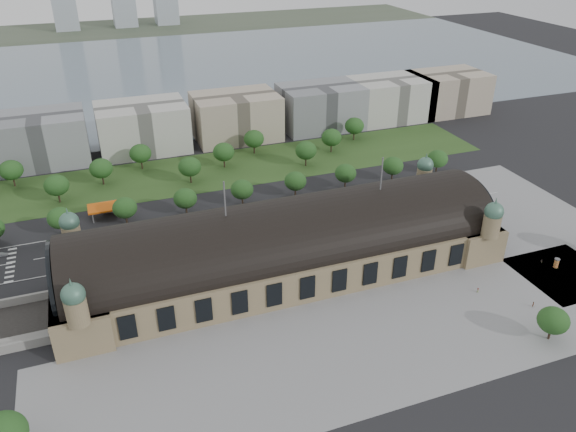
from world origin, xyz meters
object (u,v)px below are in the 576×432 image
object	(u,v)px
advertising_column	(556,263)
pedestrian_2	(541,261)
traffic_car_4	(269,228)
parked_car_3	(151,261)
parked_car_4	(119,268)
parked_car_6	(168,255)
traffic_car_1	(2,255)
pedestrian_0	(478,290)
parked_car_0	(111,269)
bus_east	(349,213)
parked_car_2	(160,260)
bus_west	(208,237)
traffic_car_3	(196,224)
parked_car_5	(214,246)
petrol_station	(108,207)
traffic_car_6	(424,193)
bus_mid	(267,227)
parked_car_1	(131,259)
pedestrian_1	(533,304)
traffic_car_5	(378,198)

from	to	relation	value
advertising_column	pedestrian_2	size ratio (longest dim) A/B	2.27
traffic_car_4	parked_car_3	world-z (taller)	parked_car_3
traffic_car_4	parked_car_4	distance (m)	58.71
parked_car_6	parked_car_3	bearing A→B (deg)	-100.25
parked_car_6	pedestrian_2	world-z (taller)	parked_car_6
traffic_car_1	pedestrian_0	distance (m)	167.47
parked_car_0	bus_east	distance (m)	94.74
parked_car_2	parked_car_3	xyz separation A→B (m)	(-3.40, 0.00, -0.01)
bus_west	pedestrian_2	distance (m)	121.29
traffic_car_3	parked_car_5	size ratio (longest dim) A/B	0.90
petrol_station	traffic_car_4	bearing A→B (deg)	-31.59
parked_car_5	traffic_car_4	bearing A→B (deg)	72.05
traffic_car_3	pedestrian_0	distance (m)	108.66
parked_car_6	pedestrian_0	world-z (taller)	pedestrian_0
traffic_car_6	parked_car_4	bearing A→B (deg)	-78.32
parked_car_3	bus_mid	world-z (taller)	bus_mid
parked_car_1	parked_car_3	world-z (taller)	parked_car_3
parked_car_0	pedestrian_2	distance (m)	151.74
traffic_car_3	bus_west	world-z (taller)	bus_west
pedestrian_1	traffic_car_4	bearing A→B (deg)	80.19
petrol_station	pedestrian_0	size ratio (longest dim) A/B	8.39
parked_car_0	advertising_column	bearing A→B (deg)	33.63
parked_car_1	parked_car_4	xyz separation A→B (m)	(-4.51, -4.00, -0.05)
advertising_column	pedestrian_1	distance (m)	27.93
petrol_station	parked_car_1	bearing A→B (deg)	-83.92
traffic_car_5	parked_car_3	bearing A→B (deg)	95.11
parked_car_5	bus_west	bearing A→B (deg)	158.00
pedestrian_0	parked_car_1	bearing A→B (deg)	140.59
traffic_car_6	pedestrian_1	world-z (taller)	pedestrian_1
traffic_car_3	bus_east	world-z (taller)	bus_east
traffic_car_4	advertising_column	world-z (taller)	advertising_column
traffic_car_1	pedestrian_1	distance (m)	183.60
bus_west	traffic_car_5	bearing A→B (deg)	-85.67
parked_car_4	bus_east	xyz separation A→B (m)	(91.73, 6.74, 1.09)
parked_car_2	parked_car_5	xyz separation A→B (m)	(20.29, 2.86, -0.12)
petrol_station	bus_west	xyz separation A→B (m)	(33.42, -36.22, -1.39)
petrol_station	traffic_car_1	size ratio (longest dim) A/B	3.52
traffic_car_3	parked_car_2	xyz separation A→B (m)	(-17.43, -21.59, 0.16)
parked_car_6	parked_car_0	bearing A→B (deg)	-110.97
petrol_station	bus_west	bearing A→B (deg)	-47.31
traffic_car_4	pedestrian_2	distance (m)	100.62
parked_car_3	bus_mid	distance (m)	46.75
parked_car_5	parked_car_2	bearing A→B (deg)	-113.91
parked_car_3	bus_west	distance (m)	24.17
bus_west	pedestrian_0	world-z (taller)	bus_west
parked_car_0	parked_car_2	world-z (taller)	parked_car_2
parked_car_5	bus_east	bearing A→B (deg)	61.95
pedestrian_0	parked_car_5	bearing A→B (deg)	132.21
advertising_column	petrol_station	bearing A→B (deg)	146.18
traffic_car_5	pedestrian_0	bearing A→B (deg)	174.14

